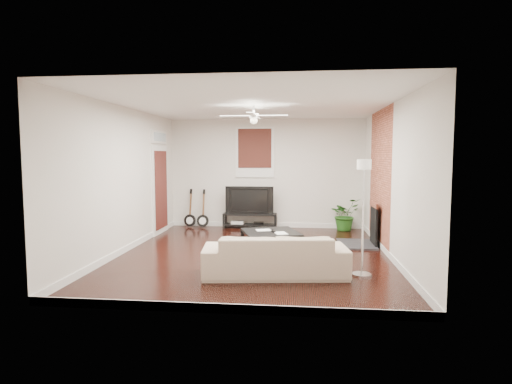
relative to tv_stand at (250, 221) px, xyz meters
The scene contains 14 objects.
room 3.06m from the tv_stand, 81.70° to the right, with size 5.01×6.01×2.81m.
brick_accent 3.61m from the tv_stand, 31.60° to the right, with size 0.02×2.20×2.80m, color brown.
fireplace 3.17m from the tv_stand, 34.34° to the right, with size 0.80×1.10×0.92m, color black.
window_back 1.77m from the tv_stand, 60.94° to the left, with size 1.00×0.06×1.30m, color black.
door_left 2.47m from the tv_stand, 156.81° to the right, with size 0.08×1.00×2.50m, color white.
tv_stand is the anchor object (origin of this frame).
tv 0.55m from the tv_stand, 90.00° to the left, with size 1.22×0.16×0.70m, color black.
coffee_table 2.74m from the tv_stand, 74.81° to the right, with size 1.00×1.00×0.42m, color black.
sofa 4.21m from the tv_stand, 77.87° to the right, with size 2.23×0.87×0.65m, color tan.
floor_lamp 4.65m from the tv_stand, 60.91° to the right, with size 0.30×0.30×1.82m, color white, non-canonical shape.
potted_plant 2.40m from the tv_stand, ahead, with size 0.73×0.63×0.81m, color #205618.
guitar_left 1.60m from the tv_stand, behind, with size 0.31×0.22×1.00m, color black, non-canonical shape.
guitar_right 1.26m from the tv_stand, behind, with size 0.31×0.22×1.00m, color black, non-canonical shape.
ceiling_fan 3.70m from the tv_stand, 81.70° to the right, with size 1.24×1.24×0.32m, color white, non-canonical shape.
Camera 1 is at (0.84, -7.71, 1.87)m, focal length 29.14 mm.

